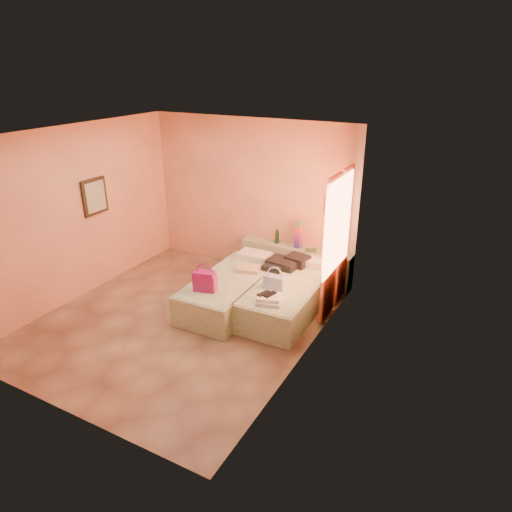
{
  "coord_description": "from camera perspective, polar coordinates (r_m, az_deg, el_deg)",
  "views": [
    {
      "loc": [
        3.87,
        -4.82,
        3.69
      ],
      "look_at": [
        0.84,
        0.85,
        0.92
      ],
      "focal_mm": 32.0,
      "sensor_mm": 36.0,
      "label": 1
    }
  ],
  "objects": [
    {
      "name": "flower_vase",
      "position": [
        7.81,
        9.29,
        1.01
      ],
      "size": [
        0.21,
        0.21,
        0.24
      ],
      "primitive_type": "cube",
      "rotation": [
        0.0,
        0.0,
        -0.15
      ],
      "color": "silver",
      "rests_on": "headboard_ledge"
    },
    {
      "name": "bed_right",
      "position": [
        7.25,
        4.02,
        -5.11
      ],
      "size": [
        0.94,
        2.02,
        0.5
      ],
      "primitive_type": "cube",
      "rotation": [
        0.0,
        0.0,
        0.02
      ],
      "color": "beige",
      "rests_on": "ground"
    },
    {
      "name": "sandal_pair",
      "position": [
        6.55,
        1.34,
        -4.78
      ],
      "size": [
        0.22,
        0.25,
        0.02
      ],
      "primitive_type": "cube",
      "rotation": [
        0.0,
        0.0,
        -0.36
      ],
      "color": "black",
      "rests_on": "towel_stack"
    },
    {
      "name": "towel_stack",
      "position": [
        6.53,
        1.7,
        -5.46
      ],
      "size": [
        0.42,
        0.38,
        0.1
      ],
      "primitive_type": "cube",
      "rotation": [
        0.0,
        0.0,
        0.27
      ],
      "color": "white",
      "rests_on": "bed_right"
    },
    {
      "name": "bed_left",
      "position": [
        7.43,
        -3.11,
        -4.33
      ],
      "size": [
        0.94,
        2.02,
        0.5
      ],
      "primitive_type": "cube",
      "rotation": [
        0.0,
        0.0,
        0.02
      ],
      "color": "beige",
      "rests_on": "ground"
    },
    {
      "name": "headboard_ledge",
      "position": [
        8.23,
        4.94,
        -0.94
      ],
      "size": [
        2.05,
        0.3,
        0.65
      ],
      "primitive_type": "cube",
      "color": "#9AA587",
      "rests_on": "ground"
    },
    {
      "name": "room_walls",
      "position": [
        6.79,
        -5.9,
        6.91
      ],
      "size": [
        4.02,
        4.51,
        2.81
      ],
      "color": "#F8A884",
      "rests_on": "ground"
    },
    {
      "name": "small_dish",
      "position": [
        8.28,
        2.67,
        1.85
      ],
      "size": [
        0.15,
        0.15,
        0.03
      ],
      "primitive_type": "cylinder",
      "rotation": [
        0.0,
        0.0,
        -0.34
      ],
      "color": "#457F66",
      "rests_on": "headboard_ledge"
    },
    {
      "name": "rainbow_box",
      "position": [
        7.99,
        5.29,
        2.65
      ],
      "size": [
        0.11,
        0.11,
        0.48
      ],
      "primitive_type": "cube",
      "rotation": [
        0.0,
        0.0,
        -0.09
      ],
      "color": "#A7146A",
      "rests_on": "headboard_ledge"
    },
    {
      "name": "ground",
      "position": [
        7.2,
        -9.2,
        -7.85
      ],
      "size": [
        4.5,
        4.5,
        0.0
      ],
      "primitive_type": "plane",
      "color": "#9F875F",
      "rests_on": "ground"
    },
    {
      "name": "blue_handbag",
      "position": [
        6.91,
        2.28,
        -3.3
      ],
      "size": [
        0.32,
        0.16,
        0.2
      ],
      "primitive_type": "cube",
      "rotation": [
        0.0,
        0.0,
        0.07
      ],
      "color": "#4766AA",
      "rests_on": "bed_right"
    },
    {
      "name": "green_book",
      "position": [
        7.93,
        6.86,
        0.69
      ],
      "size": [
        0.23,
        0.2,
        0.03
      ],
      "primitive_type": "cube",
      "rotation": [
        0.0,
        0.0,
        0.36
      ],
      "color": "#294D2E",
      "rests_on": "headboard_ledge"
    },
    {
      "name": "clothes_pile",
      "position": [
        7.62,
        3.74,
        -0.85
      ],
      "size": [
        0.59,
        0.59,
        0.16
      ],
      "primitive_type": "cube",
      "rotation": [
        0.0,
        0.0,
        -0.1
      ],
      "color": "black",
      "rests_on": "bed_right"
    },
    {
      "name": "water_bottle",
      "position": [
        8.19,
        2.64,
        2.41
      ],
      "size": [
        0.08,
        0.08,
        0.25
      ],
      "primitive_type": "cylinder",
      "rotation": [
        0.0,
        0.0,
        0.26
      ],
      "color": "#153A1D",
      "rests_on": "headboard_ledge"
    },
    {
      "name": "magenta_handbag",
      "position": [
        6.87,
        -6.39,
        -3.07
      ],
      "size": [
        0.37,
        0.27,
        0.31
      ],
      "primitive_type": "cube",
      "rotation": [
        0.0,
        0.0,
        0.26
      ],
      "color": "#A7146A",
      "rests_on": "bed_left"
    },
    {
      "name": "khaki_garment",
      "position": [
        7.5,
        -0.96,
        -1.6
      ],
      "size": [
        0.45,
        0.4,
        0.07
      ],
      "primitive_type": "cube",
      "rotation": [
        0.0,
        0.0,
        0.28
      ],
      "color": "tan",
      "rests_on": "bed_left"
    }
  ]
}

